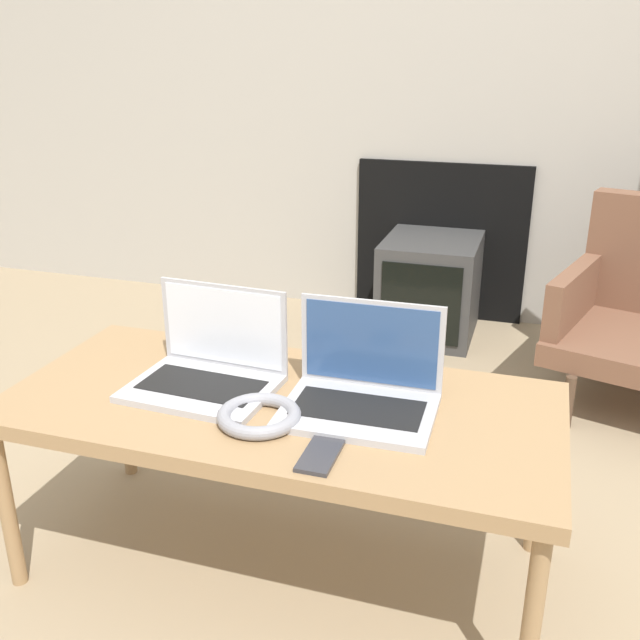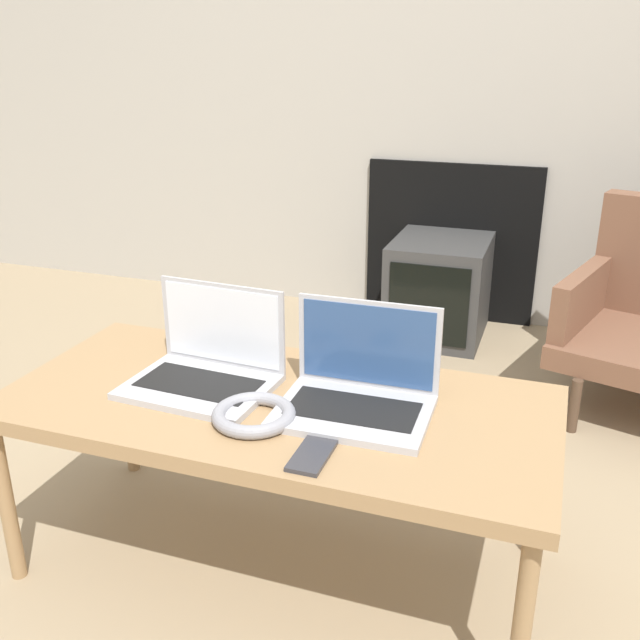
% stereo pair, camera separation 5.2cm
% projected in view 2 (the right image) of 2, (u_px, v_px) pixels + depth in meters
% --- Properties ---
extents(ground_plane, '(14.00, 14.00, 0.00)m').
position_uv_depth(ground_plane, '(241.00, 630.00, 1.57)').
color(ground_plane, '#998466').
extents(wall_back, '(7.00, 0.08, 2.60)m').
position_uv_depth(wall_back, '(447.00, 25.00, 3.00)').
color(wall_back, '#ADA89E').
rests_on(wall_back, ground_plane).
extents(table, '(1.24, 0.58, 0.46)m').
position_uv_depth(table, '(276.00, 413.00, 1.62)').
color(table, '#9E7A51').
rests_on(table, ground_plane).
extents(laptop_left, '(0.34, 0.26, 0.22)m').
position_uv_depth(laptop_left, '(207.00, 365.00, 1.67)').
color(laptop_left, '#B2B2B7').
rests_on(laptop_left, table).
extents(laptop_right, '(0.33, 0.25, 0.22)m').
position_uv_depth(laptop_right, '(358.00, 388.00, 1.56)').
color(laptop_right, '#B2B2B7').
rests_on(laptop_right, table).
extents(headphones, '(0.18, 0.18, 0.03)m').
position_uv_depth(headphones, '(254.00, 415.00, 1.51)').
color(headphones, gray).
rests_on(headphones, table).
extents(phone, '(0.07, 0.13, 0.01)m').
position_uv_depth(phone, '(312.00, 455.00, 1.38)').
color(phone, '#333338').
rests_on(phone, table).
extents(tv, '(0.40, 0.47, 0.43)m').
position_uv_depth(tv, '(439.00, 288.00, 3.11)').
color(tv, '#383838').
rests_on(tv, ground_plane).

